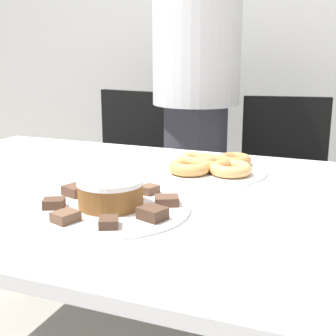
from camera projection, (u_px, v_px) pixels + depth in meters
wall_back at (269, 12)px, 2.63m from camera, size 8.00×0.05×2.60m
table at (153, 214)px, 1.31m from camera, size 1.82×1.09×0.72m
person_standing at (196, 92)px, 2.12m from camera, size 0.39×0.39×1.74m
office_chair_left at (119, 184)px, 2.42m from camera, size 0.50×0.50×0.89m
office_chair_right at (283, 204)px, 2.11m from camera, size 0.52×0.52×0.89m
plate_cake at (111, 208)px, 1.14m from camera, size 0.39×0.39×0.01m
plate_donuts at (212, 171)px, 1.48m from camera, size 0.34×0.34×0.01m
frosted_cake at (111, 193)px, 1.13m from camera, size 0.16×0.16×0.07m
lamington_0 at (75, 190)px, 1.22m from camera, size 0.07×0.06×0.03m
lamington_1 at (54, 203)px, 1.12m from camera, size 0.06×0.06×0.02m
lamington_2 at (66, 217)px, 1.03m from camera, size 0.06×0.07×0.02m
lamington_3 at (109, 222)px, 1.00m from camera, size 0.06×0.06×0.02m
lamington_4 at (153, 213)px, 1.05m from camera, size 0.07×0.07×0.03m
lamington_5 at (167, 200)px, 1.14m from camera, size 0.07×0.07×0.02m
lamington_6 at (149, 189)px, 1.23m from camera, size 0.05×0.06×0.02m
lamington_7 at (113, 186)px, 1.27m from camera, size 0.05×0.06×0.02m
donut_0 at (212, 163)px, 1.48m from camera, size 0.13×0.13×0.04m
donut_1 at (234, 160)px, 1.54m from camera, size 0.11×0.11×0.03m
donut_2 at (196, 160)px, 1.53m from camera, size 0.13×0.13×0.04m
donut_3 at (189, 167)px, 1.43m from camera, size 0.13×0.13×0.04m
donut_4 at (230, 169)px, 1.42m from camera, size 0.13×0.13×0.04m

